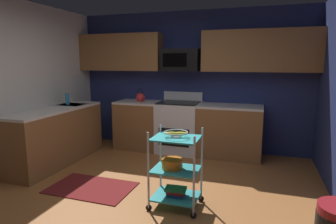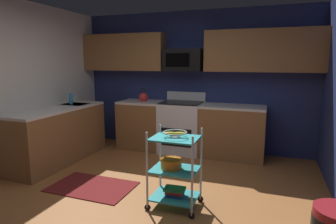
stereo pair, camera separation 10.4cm
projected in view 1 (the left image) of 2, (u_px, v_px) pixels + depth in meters
floor at (140, 205)px, 3.43m from camera, size 4.40×4.80×0.04m
wall_back at (190, 81)px, 5.48m from camera, size 4.52×0.06×2.60m
counter_run at (136, 131)px, 5.08m from camera, size 3.56×2.46×0.92m
oven_range at (179, 126)px, 5.35m from camera, size 0.76×0.65×1.10m
upper_cabinets at (190, 52)px, 5.19m from camera, size 4.40×0.33×0.70m
microwave at (181, 60)px, 5.24m from camera, size 0.70×0.39×0.40m
rolling_cart at (176, 169)px, 3.29m from camera, size 0.59×0.43×0.91m
fruit_bowl at (176, 133)px, 3.22m from camera, size 0.27×0.27×0.07m
mixing_bowl_large at (172, 163)px, 3.29m from camera, size 0.25×0.25×0.11m
book_stack at (176, 191)px, 3.33m from camera, size 0.26×0.18×0.10m
kettle at (140, 97)px, 5.50m from camera, size 0.21×0.18×0.26m
dish_soap_bottle at (67, 99)px, 5.05m from camera, size 0.06×0.06×0.20m
floor_rug at (91, 188)px, 3.84m from camera, size 1.11×0.71×0.01m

